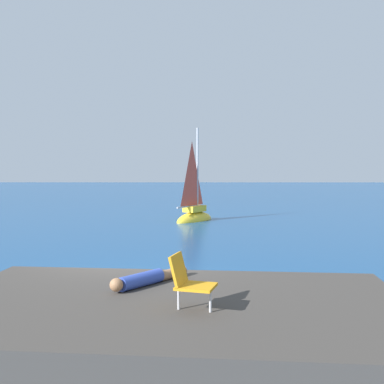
# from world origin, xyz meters

# --- Properties ---
(ground_plane) EXTENTS (160.00, 160.00, 0.00)m
(ground_plane) POSITION_xyz_m (0.00, 0.00, 0.00)
(ground_plane) COLOR navy
(shore_ledge) EXTENTS (7.50, 4.76, 0.92)m
(shore_ledge) POSITION_xyz_m (1.08, -3.63, 0.46)
(shore_ledge) COLOR #423D38
(shore_ledge) RESTS_ON ground
(boulder_seaward) EXTENTS (2.06, 1.77, 1.17)m
(boulder_seaward) POSITION_xyz_m (-0.37, -1.32, 0.00)
(boulder_seaward) COLOR #423B3D
(boulder_seaward) RESTS_ON ground
(boulder_inland) EXTENTS (0.91, 0.84, 0.49)m
(boulder_inland) POSITION_xyz_m (-1.72, -0.95, 0.00)
(boulder_inland) COLOR #403E31
(boulder_inland) RESTS_ON ground
(sailboat_near) EXTENTS (2.54, 3.00, 5.64)m
(sailboat_near) POSITION_xyz_m (1.35, 14.69, 0.31)
(sailboat_near) COLOR yellow
(sailboat_near) RESTS_ON ground
(person_sunbather) EXTENTS (1.23, 1.44, 0.25)m
(person_sunbather) POSITION_xyz_m (0.60, -2.73, 1.04)
(person_sunbather) COLOR #334CB2
(person_sunbather) RESTS_ON shore_ledge
(beach_chair) EXTENTS (0.70, 0.63, 0.80)m
(beach_chair) POSITION_xyz_m (1.34, -4.12, 1.37)
(beach_chair) COLOR orange
(beach_chair) RESTS_ON shore_ledge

